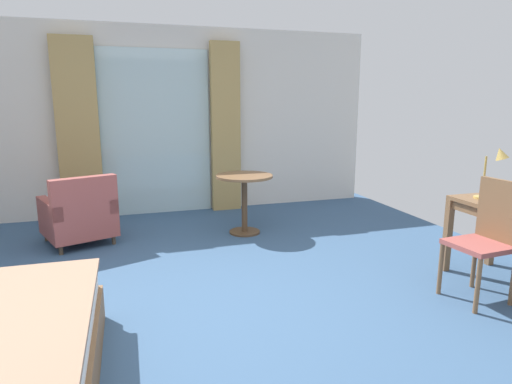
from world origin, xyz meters
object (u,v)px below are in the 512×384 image
at_px(desk_chair, 488,234).
at_px(desk_lamp, 496,164).
at_px(round_cafe_table, 244,190).
at_px(armchair_by_window, 79,216).

relative_size(desk_chair, desk_lamp, 2.02).
xyz_separation_m(desk_chair, round_cafe_table, (-1.35, 2.30, -0.01)).
bearing_deg(desk_lamp, desk_chair, -136.33).
relative_size(desk_chair, armchair_by_window, 1.07).
distance_m(desk_lamp, round_cafe_table, 2.65).
height_order(desk_lamp, round_cafe_table, desk_lamp).
distance_m(desk_lamp, armchair_by_window, 4.22).
height_order(desk_chair, armchair_by_window, desk_chair).
xyz_separation_m(desk_chair, desk_lamp, (0.37, 0.35, 0.50)).
distance_m(desk_chair, armchair_by_window, 4.05).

